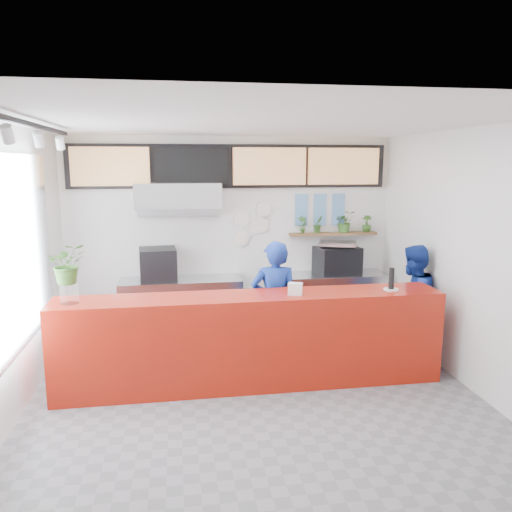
# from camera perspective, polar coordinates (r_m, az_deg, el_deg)

# --- Properties ---
(floor) EXTENTS (5.00, 5.00, 0.00)m
(floor) POSITION_cam_1_polar(r_m,az_deg,el_deg) (5.80, 0.11, -16.07)
(floor) COLOR slate
(floor) RESTS_ON ground
(ceiling) EXTENTS (5.00, 5.00, 0.00)m
(ceiling) POSITION_cam_1_polar(r_m,az_deg,el_deg) (5.19, 0.12, 15.00)
(ceiling) COLOR silver
(wall_back) EXTENTS (5.00, 0.00, 5.00)m
(wall_back) POSITION_cam_1_polar(r_m,az_deg,el_deg) (7.74, -2.81, 2.40)
(wall_back) COLOR white
(wall_back) RESTS_ON ground
(wall_left) EXTENTS (0.00, 5.00, 5.00)m
(wall_left) POSITION_cam_1_polar(r_m,az_deg,el_deg) (5.50, -26.61, -2.10)
(wall_left) COLOR white
(wall_left) RESTS_ON ground
(wall_right) EXTENTS (0.00, 5.00, 5.00)m
(wall_right) POSITION_cam_1_polar(r_m,az_deg,el_deg) (6.19, 23.60, -0.54)
(wall_right) COLOR white
(wall_right) RESTS_ON ground
(service_counter) EXTENTS (4.50, 0.60, 1.10)m
(service_counter) POSITION_cam_1_polar(r_m,az_deg,el_deg) (5.94, -0.51, -9.61)
(service_counter) COLOR #A21A0B
(service_counter) RESTS_ON ground
(cream_band) EXTENTS (5.00, 0.02, 0.80)m
(cream_band) POSITION_cam_1_polar(r_m,az_deg,el_deg) (7.65, -2.88, 10.58)
(cream_band) COLOR beige
(cream_band) RESTS_ON wall_back
(prep_bench) EXTENTS (1.80, 0.60, 0.90)m
(prep_bench) POSITION_cam_1_polar(r_m,az_deg,el_deg) (7.62, -8.51, -5.91)
(prep_bench) COLOR #B2B5BA
(prep_bench) RESTS_ON ground
(panini_oven) EXTENTS (0.56, 0.56, 0.47)m
(panini_oven) POSITION_cam_1_polar(r_m,az_deg,el_deg) (7.47, -11.14, -0.93)
(panini_oven) COLOR black
(panini_oven) RESTS_ON prep_bench
(extraction_hood) EXTENTS (1.20, 0.70, 0.35)m
(extraction_hood) POSITION_cam_1_polar(r_m,az_deg,el_deg) (7.28, -8.88, 6.92)
(extraction_hood) COLOR #B2B5BA
(extraction_hood) RESTS_ON ceiling
(hood_lip) EXTENTS (1.20, 0.69, 0.31)m
(hood_lip) POSITION_cam_1_polar(r_m,az_deg,el_deg) (7.29, -8.83, 5.35)
(hood_lip) COLOR #B2B5BA
(hood_lip) RESTS_ON ceiling
(right_bench) EXTENTS (1.80, 0.60, 0.90)m
(right_bench) POSITION_cam_1_polar(r_m,az_deg,el_deg) (7.97, 8.33, -5.18)
(right_bench) COLOR #B2B5BA
(right_bench) RESTS_ON ground
(espresso_machine) EXTENTS (0.71, 0.56, 0.42)m
(espresso_machine) POSITION_cam_1_polar(r_m,az_deg,el_deg) (7.85, 9.25, -0.50)
(espresso_machine) COLOR black
(espresso_machine) RESTS_ON right_bench
(espresso_tray) EXTENTS (0.66, 0.56, 0.05)m
(espresso_tray) POSITION_cam_1_polar(r_m,az_deg,el_deg) (7.80, 9.31, 1.42)
(espresso_tray) COLOR #A8ABAF
(espresso_tray) RESTS_ON espresso_machine
(herb_shelf) EXTENTS (1.40, 0.18, 0.04)m
(herb_shelf) POSITION_cam_1_polar(r_m,az_deg,el_deg) (7.97, 8.79, 2.53)
(herb_shelf) COLOR brown
(herb_shelf) RESTS_ON wall_back
(menu_board_far_left) EXTENTS (1.10, 0.10, 0.55)m
(menu_board_far_left) POSITION_cam_1_polar(r_m,az_deg,el_deg) (7.55, -16.30, 9.79)
(menu_board_far_left) COLOR tan
(menu_board_far_left) RESTS_ON wall_back
(menu_board_mid_left) EXTENTS (1.10, 0.10, 0.55)m
(menu_board_mid_left) POSITION_cam_1_polar(r_m,az_deg,el_deg) (7.50, -7.34, 10.12)
(menu_board_mid_left) COLOR black
(menu_board_mid_left) RESTS_ON wall_back
(menu_board_mid_right) EXTENTS (1.10, 0.10, 0.55)m
(menu_board_mid_right) POSITION_cam_1_polar(r_m,az_deg,el_deg) (7.62, 1.55, 10.21)
(menu_board_mid_right) COLOR tan
(menu_board_mid_right) RESTS_ON wall_back
(menu_board_far_right) EXTENTS (1.10, 0.10, 0.55)m
(menu_board_far_right) POSITION_cam_1_polar(r_m,az_deg,el_deg) (7.91, 9.96, 10.07)
(menu_board_far_right) COLOR tan
(menu_board_far_right) RESTS_ON wall_back
(soffit) EXTENTS (4.80, 0.04, 0.65)m
(soffit) POSITION_cam_1_polar(r_m,az_deg,el_deg) (7.62, -2.85, 10.20)
(soffit) COLOR black
(soffit) RESTS_ON wall_back
(window_pane) EXTENTS (0.04, 2.20, 1.90)m
(window_pane) POSITION_cam_1_polar(r_m,az_deg,el_deg) (5.73, -25.60, 0.50)
(window_pane) COLOR silver
(window_pane) RESTS_ON wall_left
(window_frame) EXTENTS (0.03, 2.30, 2.00)m
(window_frame) POSITION_cam_1_polar(r_m,az_deg,el_deg) (5.73, -25.41, 0.51)
(window_frame) COLOR #B2B5BA
(window_frame) RESTS_ON wall_left
(track_rail) EXTENTS (0.05, 2.40, 0.04)m
(track_rail) POSITION_cam_1_polar(r_m,az_deg,el_deg) (5.28, -23.68, 13.41)
(track_rail) COLOR black
(track_rail) RESTS_ON ceiling
(dec_plate_a) EXTENTS (0.24, 0.03, 0.24)m
(dec_plate_a) POSITION_cam_1_polar(r_m,az_deg,el_deg) (7.69, -1.69, 4.24)
(dec_plate_a) COLOR silver
(dec_plate_a) RESTS_ON wall_back
(dec_plate_b) EXTENTS (0.24, 0.03, 0.24)m
(dec_plate_b) POSITION_cam_1_polar(r_m,az_deg,el_deg) (7.75, 0.52, 3.54)
(dec_plate_b) COLOR silver
(dec_plate_b) RESTS_ON wall_back
(dec_plate_c) EXTENTS (0.24, 0.03, 0.24)m
(dec_plate_c) POSITION_cam_1_polar(r_m,az_deg,el_deg) (7.73, -1.68, 2.03)
(dec_plate_c) COLOR silver
(dec_plate_c) RESTS_ON wall_back
(dec_plate_d) EXTENTS (0.24, 0.03, 0.24)m
(dec_plate_d) POSITION_cam_1_polar(r_m,az_deg,el_deg) (7.73, 0.89, 5.39)
(dec_plate_d) COLOR silver
(dec_plate_d) RESTS_ON wall_back
(photo_frame_a) EXTENTS (0.20, 0.02, 0.25)m
(photo_frame_a) POSITION_cam_1_polar(r_m,az_deg,el_deg) (7.85, 5.22, 6.16)
(photo_frame_a) COLOR #598CBF
(photo_frame_a) RESTS_ON wall_back
(photo_frame_b) EXTENTS (0.20, 0.02, 0.25)m
(photo_frame_b) POSITION_cam_1_polar(r_m,az_deg,el_deg) (7.93, 7.33, 6.17)
(photo_frame_b) COLOR #598CBF
(photo_frame_b) RESTS_ON wall_back
(photo_frame_c) EXTENTS (0.20, 0.02, 0.25)m
(photo_frame_c) POSITION_cam_1_polar(r_m,az_deg,el_deg) (8.02, 9.40, 6.16)
(photo_frame_c) COLOR #598CBF
(photo_frame_c) RESTS_ON wall_back
(photo_frame_d) EXTENTS (0.20, 0.02, 0.25)m
(photo_frame_d) POSITION_cam_1_polar(r_m,az_deg,el_deg) (7.88, 5.19, 4.35)
(photo_frame_d) COLOR #598CBF
(photo_frame_d) RESTS_ON wall_back
(photo_frame_e) EXTENTS (0.20, 0.02, 0.25)m
(photo_frame_e) POSITION_cam_1_polar(r_m,az_deg,el_deg) (7.96, 7.29, 4.37)
(photo_frame_e) COLOR #598CBF
(photo_frame_e) RESTS_ON wall_back
(photo_frame_f) EXTENTS (0.20, 0.02, 0.25)m
(photo_frame_f) POSITION_cam_1_polar(r_m,az_deg,el_deg) (8.05, 9.35, 4.38)
(photo_frame_f) COLOR #598CBF
(photo_frame_f) RESTS_ON wall_back
(staff_center) EXTENTS (0.64, 0.45, 1.65)m
(staff_center) POSITION_cam_1_polar(r_m,az_deg,el_deg) (6.38, 2.14, -5.58)
(staff_center) COLOR navy
(staff_center) RESTS_ON ground
(staff_right) EXTENTS (0.95, 0.90, 1.54)m
(staff_right) POSITION_cam_1_polar(r_m,az_deg,el_deg) (7.03, 17.38, -5.00)
(staff_right) COLOR navy
(staff_right) RESTS_ON ground
(herb_a) EXTENTS (0.16, 0.12, 0.27)m
(herb_a) POSITION_cam_1_polar(r_m,az_deg,el_deg) (7.81, 5.31, 3.61)
(herb_a) COLOR #346021
(herb_a) RESTS_ON herb_shelf
(herb_b) EXTENTS (0.19, 0.17, 0.27)m
(herb_b) POSITION_cam_1_polar(r_m,az_deg,el_deg) (7.88, 7.10, 3.63)
(herb_b) COLOR #346021
(herb_b) RESTS_ON herb_shelf
(herb_c) EXTENTS (0.33, 0.29, 0.34)m
(herb_c) POSITION_cam_1_polar(r_m,az_deg,el_deg) (8.00, 10.12, 3.91)
(herb_c) COLOR #346021
(herb_c) RESTS_ON herb_shelf
(herb_d) EXTENTS (0.18, 0.18, 0.26)m
(herb_d) POSITION_cam_1_polar(r_m,az_deg,el_deg) (8.13, 12.54, 3.64)
(herb_d) COLOR #346021
(herb_d) RESTS_ON herb_shelf
(glass_vase) EXTENTS (0.25, 0.25, 0.24)m
(glass_vase) POSITION_cam_1_polar(r_m,az_deg,el_deg) (5.77, -20.55, -3.94)
(glass_vase) COLOR silver
(glass_vase) RESTS_ON service_counter
(basil_vase) EXTENTS (0.49, 0.46, 0.44)m
(basil_vase) POSITION_cam_1_polar(r_m,az_deg,el_deg) (5.70, -20.76, -0.83)
(basil_vase) COLOR #346021
(basil_vase) RESTS_ON glass_vase
(napkin_holder) EXTENTS (0.19, 0.15, 0.14)m
(napkin_holder) POSITION_cam_1_polar(r_m,az_deg,el_deg) (5.78, 4.51, -3.77)
(napkin_holder) COLOR silver
(napkin_holder) RESTS_ON service_counter
(white_plate) EXTENTS (0.22, 0.22, 0.01)m
(white_plate) POSITION_cam_1_polar(r_m,az_deg,el_deg) (6.21, 15.16, -3.70)
(white_plate) COLOR silver
(white_plate) RESTS_ON service_counter
(pepper_mill) EXTENTS (0.07, 0.07, 0.25)m
(pepper_mill) POSITION_cam_1_polar(r_m,az_deg,el_deg) (6.18, 15.23, -2.48)
(pepper_mill) COLOR black
(pepper_mill) RESTS_ON white_plate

